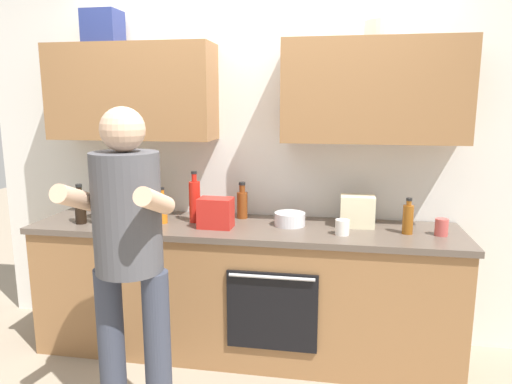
{
  "coord_description": "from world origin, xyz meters",
  "views": [
    {
      "loc": [
        0.6,
        -2.95,
        1.71
      ],
      "look_at": [
        0.1,
        -0.1,
        1.15
      ],
      "focal_mm": 32.83,
      "sensor_mm": 36.0,
      "label": 1
    }
  ],
  "objects": [
    {
      "name": "bottle_water",
      "position": [
        -0.96,
        -0.14,
        1.04
      ],
      "size": [
        0.05,
        0.05,
        0.31
      ],
      "color": "silver",
      "rests_on": "counter"
    },
    {
      "name": "bottle_oil",
      "position": [
        -0.67,
        0.11,
        1.02
      ],
      "size": [
        0.07,
        0.07,
        0.3
      ],
      "color": "olive",
      "rests_on": "counter"
    },
    {
      "name": "cup_stoneware",
      "position": [
        -0.89,
        0.18,
        0.95
      ],
      "size": [
        0.07,
        0.07,
        0.1
      ],
      "primitive_type": "cylinder",
      "color": "slate",
      "rests_on": "counter"
    },
    {
      "name": "ground_plane",
      "position": [
        0.0,
        0.0,
        0.0
      ],
      "size": [
        12.0,
        12.0,
        0.0
      ],
      "primitive_type": "plane",
      "color": "gray"
    },
    {
      "name": "knife_block",
      "position": [
        -0.79,
        0.01,
        1.03
      ],
      "size": [
        0.1,
        0.14,
        0.32
      ],
      "color": "brown",
      "rests_on": "counter"
    },
    {
      "name": "bottle_hotsauce",
      "position": [
        -0.34,
        0.03,
        1.05
      ],
      "size": [
        0.08,
        0.08,
        0.35
      ],
      "color": "red",
      "rests_on": "counter"
    },
    {
      "name": "cup_ceramic",
      "position": [
        1.25,
        -0.02,
        0.95
      ],
      "size": [
        0.08,
        0.08,
        0.11
      ],
      "primitive_type": "cylinder",
      "color": "#BF4C47",
      "rests_on": "counter"
    },
    {
      "name": "grocery_bag_crisps",
      "position": [
        -0.17,
        -0.08,
        1.0
      ],
      "size": [
        0.22,
        0.15,
        0.2
      ],
      "primitive_type": "cube",
      "rotation": [
        0.0,
        0.0,
        -0.03
      ],
      "color": "red",
      "rests_on": "counter"
    },
    {
      "name": "bottle_juice",
      "position": [
        -0.55,
        -0.03,
        1.0
      ],
      "size": [
        0.06,
        0.06,
        0.25
      ],
      "color": "orange",
      "rests_on": "counter"
    },
    {
      "name": "person_standing",
      "position": [
        -0.42,
        -0.83,
        1.0
      ],
      "size": [
        0.49,
        0.45,
        1.69
      ],
      "color": "#383D4C",
      "rests_on": "ground"
    },
    {
      "name": "potted_herb",
      "position": [
        -1.0,
        0.02,
        1.04
      ],
      "size": [
        0.17,
        0.17,
        0.25
      ],
      "color": "#9E6647",
      "rests_on": "counter"
    },
    {
      "name": "cup_coffee",
      "position": [
        0.65,
        -0.11,
        0.95
      ],
      "size": [
        0.09,
        0.09,
        0.1
      ],
      "primitive_type": "cylinder",
      "color": "white",
      "rests_on": "counter"
    },
    {
      "name": "mixing_bowl",
      "position": [
        0.31,
        0.06,
        0.94
      ],
      "size": [
        0.2,
        0.2,
        0.09
      ],
      "primitive_type": "cylinder",
      "color": "silver",
      "rests_on": "counter"
    },
    {
      "name": "bottle_soy",
      "position": [
        -1.09,
        -0.13,
        1.01
      ],
      "size": [
        0.07,
        0.07,
        0.27
      ],
      "color": "black",
      "rests_on": "counter"
    },
    {
      "name": "bottle_syrup",
      "position": [
        1.05,
        -0.02,
        1.0
      ],
      "size": [
        0.07,
        0.07,
        0.23
      ],
      "color": "#8C4C14",
      "rests_on": "counter"
    },
    {
      "name": "bottle_vinegar",
      "position": [
        -0.05,
        0.2,
        1.01
      ],
      "size": [
        0.08,
        0.08,
        0.26
      ],
      "color": "brown",
      "rests_on": "counter"
    },
    {
      "name": "counter",
      "position": [
        0.0,
        -0.0,
        0.45
      ],
      "size": [
        2.84,
        0.67,
        0.9
      ],
      "color": "olive",
      "rests_on": "ground"
    },
    {
      "name": "grocery_bag_rice",
      "position": [
        0.75,
        0.11,
        1.0
      ],
      "size": [
        0.22,
        0.16,
        0.21
      ],
      "primitive_type": "cube",
      "rotation": [
        0.0,
        0.0,
        0.0
      ],
      "color": "beige",
      "rests_on": "counter"
    },
    {
      "name": "back_wall_unit",
      "position": [
        -0.0,
        0.27,
        1.5
      ],
      "size": [
        4.0,
        0.38,
        2.5
      ],
      "color": "silver",
      "rests_on": "ground"
    }
  ]
}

